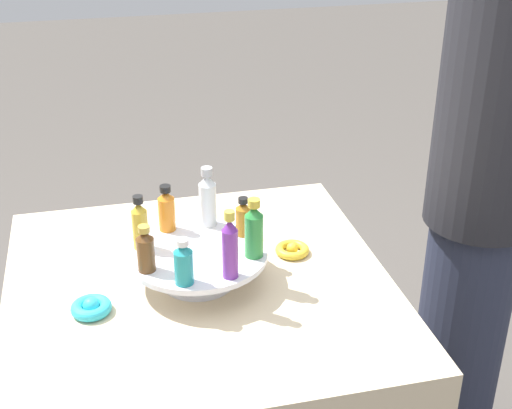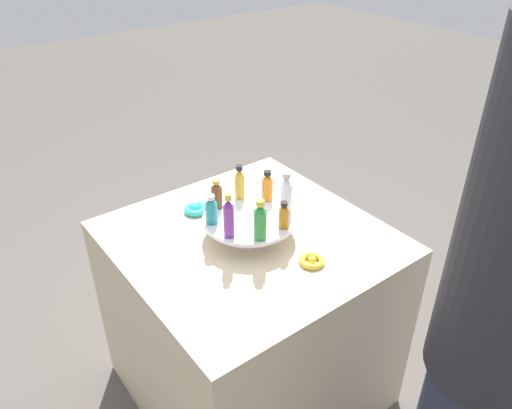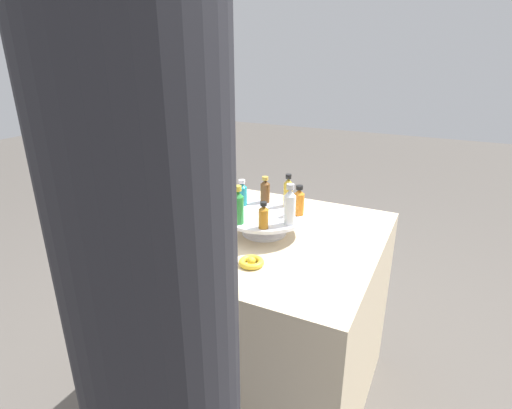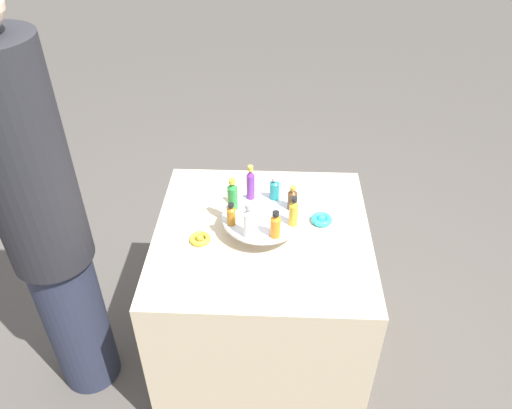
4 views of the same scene
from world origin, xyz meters
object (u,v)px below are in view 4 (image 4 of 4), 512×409
at_px(bottle_brown, 292,199).
at_px(ribbon_bow_gold, 200,239).
at_px(bottle_amber, 231,215).
at_px(bottle_green, 233,195).
at_px(bottle_orange, 275,225).
at_px(bottle_purple, 251,184).
at_px(bottle_gold, 294,212).
at_px(ribbon_bow_teal, 322,219).
at_px(bottle_teal, 275,189).
at_px(person_figure, 45,226).
at_px(display_stand, 262,221).
at_px(bottle_clear, 249,222).

height_order(bottle_brown, ribbon_bow_gold, bottle_brown).
relative_size(bottle_amber, ribbon_bow_gold, 1.14).
xyz_separation_m(bottle_green, bottle_brown, (-0.22, -0.01, -0.01)).
bearing_deg(bottle_orange, ribbon_bow_gold, -9.39).
bearing_deg(bottle_brown, bottle_purple, -21.10).
xyz_separation_m(bottle_gold, ribbon_bow_teal, (-0.11, -0.11, -0.12)).
relative_size(bottle_gold, ribbon_bow_teal, 1.48).
bearing_deg(bottle_teal, bottle_green, 23.90).
bearing_deg(bottle_gold, ribbon_bow_teal, -136.89).
distance_m(bottle_orange, ribbon_bow_gold, 0.30).
bearing_deg(person_figure, bottle_teal, 7.02).
height_order(display_stand, bottle_gold, bottle_gold).
bearing_deg(bottle_clear, bottle_gold, -156.10).
height_order(bottle_brown, ribbon_bow_teal, bottle_brown).
height_order(bottle_green, bottle_brown, bottle_green).
distance_m(bottle_gold, person_figure, 0.86).
xyz_separation_m(display_stand, person_figure, (0.74, 0.15, 0.07)).
bearing_deg(bottle_purple, bottle_clear, 91.40).
xyz_separation_m(ribbon_bow_teal, person_figure, (0.97, 0.21, 0.11)).
bearing_deg(display_stand, bottle_clear, 68.90).
distance_m(bottle_gold, ribbon_bow_gold, 0.36).
xyz_separation_m(bottle_green, bottle_orange, (-0.16, 0.15, -0.01)).
distance_m(bottle_green, bottle_orange, 0.22).
distance_m(display_stand, bottle_purple, 0.15).
height_order(bottle_clear, bottle_orange, bottle_clear).
distance_m(bottle_clear, ribbon_bow_gold, 0.23).
xyz_separation_m(bottle_teal, ribbon_bow_teal, (-0.18, 0.05, -0.11)).
xyz_separation_m(bottle_amber, bottle_clear, (-0.07, 0.06, 0.02)).
distance_m(display_stand, bottle_brown, 0.14).
relative_size(ribbon_bow_gold, ribbon_bow_teal, 0.95).
distance_m(display_stand, bottle_gold, 0.14).
distance_m(bottle_brown, bottle_purple, 0.17).
xyz_separation_m(bottle_orange, bottle_purple, (0.10, -0.22, 0.02)).
distance_m(bottle_clear, person_figure, 0.70).
height_order(bottle_teal, bottle_purple, bottle_purple).
bearing_deg(bottle_purple, ribbon_bow_gold, 44.32).
bearing_deg(bottle_gold, display_stand, -21.10).
bearing_deg(ribbon_bow_gold, bottle_gold, -176.45).
distance_m(bottle_amber, bottle_gold, 0.22).
bearing_deg(bottle_purple, bottle_green, 46.40).
bearing_deg(bottle_green, ribbon_bow_gold, 43.11).
height_order(display_stand, bottle_brown, bottle_brown).
bearing_deg(bottle_orange, ribbon_bow_teal, -135.68).
distance_m(bottle_purple, person_figure, 0.74).
height_order(display_stand, bottle_amber, bottle_amber).
bearing_deg(bottle_gold, ribbon_bow_gold, 3.55).
bearing_deg(bottle_green, bottle_purple, -133.60).
bearing_deg(ribbon_bow_teal, bottle_orange, 44.32).
bearing_deg(person_figure, bottle_brown, 1.73).
height_order(bottle_gold, bottle_teal, bottle_gold).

